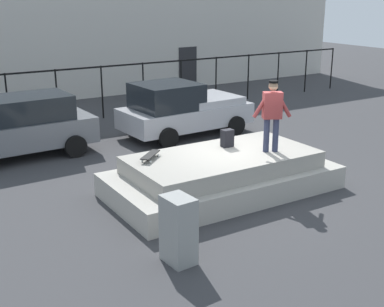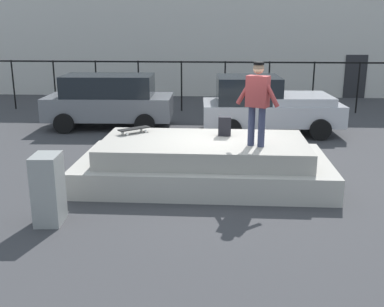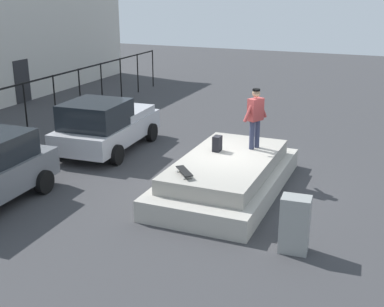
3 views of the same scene
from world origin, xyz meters
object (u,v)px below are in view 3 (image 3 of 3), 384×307
object	(u,v)px
skateboard	(184,171)
utility_box	(295,225)
skateboarder	(255,114)
car_silver_pickup_mid	(106,124)
backpack	(217,144)

from	to	relation	value
skateboard	utility_box	distance (m)	3.09
skateboarder	skateboard	distance (m)	3.01
skateboard	car_silver_pickup_mid	world-z (taller)	car_silver_pickup_mid
car_silver_pickup_mid	utility_box	world-z (taller)	car_silver_pickup_mid
skateboarder	car_silver_pickup_mid	xyz separation A→B (m)	(0.71, 5.32, -1.02)
car_silver_pickup_mid	utility_box	bearing A→B (deg)	-121.07
car_silver_pickup_mid	utility_box	distance (m)	8.48
skateboard	car_silver_pickup_mid	distance (m)	5.53
car_silver_pickup_mid	utility_box	size ratio (longest dim) A/B	3.59
car_silver_pickup_mid	utility_box	xyz separation A→B (m)	(-4.37, -7.26, -0.28)
skateboard	utility_box	size ratio (longest dim) A/B	0.57
skateboarder	car_silver_pickup_mid	distance (m)	5.46
backpack	skateboarder	bearing A→B (deg)	127.75
skateboard	skateboarder	bearing A→B (deg)	-19.72
skateboard	car_silver_pickup_mid	bearing A→B (deg)	51.87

